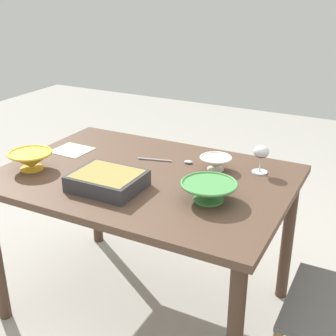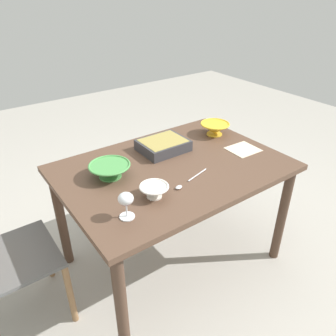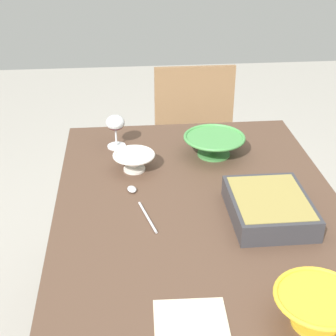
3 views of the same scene
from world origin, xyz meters
TOP-DOWN VIEW (x-y plane):
  - dining_table at (0.00, 0.00)m, footprint 1.35×0.95m
  - chair at (-1.04, 0.14)m, footprint 0.43×0.45m
  - wine_glass at (-0.47, -0.27)m, footprint 0.07×0.07m
  - casserole_dish at (0.07, 0.20)m, footprint 0.30×0.24m
  - mixing_bowl at (-0.27, -0.21)m, footprint 0.15×0.15m
  - small_bowl at (-0.37, 0.11)m, footprint 0.24×0.24m
  - serving_bowl at (0.52, 0.19)m, footprint 0.21×0.21m
  - serving_spoon at (-0.06, -0.20)m, footprint 0.28×0.09m
  - napkin at (0.51, -0.10)m, footprint 0.20×0.18m

SIDE VIEW (x-z plane):
  - chair at x=-1.04m, z-range 0.05..0.93m
  - dining_table at x=0.00m, z-range 0.29..1.05m
  - napkin at x=0.51m, z-range 0.77..0.77m
  - serving_spoon at x=-0.06m, z-range 0.77..0.78m
  - mixing_bowl at x=-0.27m, z-range 0.77..0.84m
  - casserole_dish at x=0.07m, z-range 0.77..0.84m
  - small_bowl at x=-0.37m, z-range 0.77..0.85m
  - serving_bowl at x=0.52m, z-range 0.77..0.86m
  - wine_glass at x=-0.47m, z-range 0.79..0.93m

